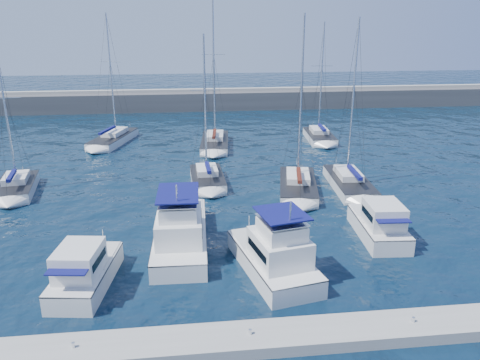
{
  "coord_description": "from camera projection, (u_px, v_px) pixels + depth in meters",
  "views": [
    {
      "loc": [
        -2.62,
        -29.16,
        14.45
      ],
      "look_at": [
        1.32,
        4.23,
        3.0
      ],
      "focal_mm": 35.0,
      "sensor_mm": 36.0,
      "label": 1
    }
  ],
  "objects": [
    {
      "name": "sailboat_mid_e",
      "position": [
        349.0,
        182.0,
        42.56
      ],
      "size": [
        3.69,
        8.73,
        15.16
      ],
      "rotation": [
        0.0,
        0.0,
        -0.07
      ],
      "color": "silver",
      "rests_on": "ground"
    },
    {
      "name": "sailboat_back_a",
      "position": [
        114.0,
        139.0,
        58.41
      ],
      "size": [
        5.51,
        9.88,
        15.75
      ],
      "rotation": [
        0.0,
        0.0,
        -0.28
      ],
      "color": "silver",
      "rests_on": "ground"
    },
    {
      "name": "breakwater",
      "position": [
        200.0,
        103.0,
        80.91
      ],
      "size": [
        160.0,
        6.0,
        4.45
      ],
      "color": "#424244",
      "rests_on": "ground"
    },
    {
      "name": "dock_cleat_near_stbd",
      "position": [
        413.0,
        319.0,
        22.68
      ],
      "size": [
        0.16,
        0.16,
        0.25
      ],
      "primitive_type": "cylinder",
      "color": "silver",
      "rests_on": "dock"
    },
    {
      "name": "sailboat_back_c",
      "position": [
        319.0,
        136.0,
        59.57
      ],
      "size": [
        3.65,
        7.8,
        14.78
      ],
      "rotation": [
        0.0,
        0.0,
        -0.08
      ],
      "color": "silver",
      "rests_on": "ground"
    },
    {
      "name": "ground",
      "position": [
        228.0,
        241.0,
        32.37
      ],
      "size": [
        220.0,
        220.0,
        0.0
      ],
      "primitive_type": "plane",
      "color": "black",
      "rests_on": "ground"
    },
    {
      "name": "motor_yacht_stbd_inner",
      "position": [
        275.0,
        257.0,
        27.88
      ],
      "size": [
        4.88,
        8.32,
        4.69
      ],
      "rotation": [
        0.0,
        0.0,
        0.21
      ],
      "color": "silver",
      "rests_on": "ground"
    },
    {
      "name": "dock_cleat_centre",
      "position": [
        250.0,
        332.0,
        21.79
      ],
      "size": [
        0.16,
        0.16,
        0.25
      ],
      "primitive_type": "cylinder",
      "color": "silver",
      "rests_on": "dock"
    },
    {
      "name": "motor_yacht_port_outer",
      "position": [
        84.0,
        273.0,
        26.46
      ],
      "size": [
        3.51,
        6.61,
        3.2
      ],
      "rotation": [
        0.0,
        0.0,
        -0.14
      ],
      "color": "silver",
      "rests_on": "ground"
    },
    {
      "name": "sailboat_mid_d",
      "position": [
        298.0,
        185.0,
        41.8
      ],
      "size": [
        4.79,
        8.98,
        15.44
      ],
      "rotation": [
        0.0,
        0.0,
        -0.2
      ],
      "color": "silver",
      "rests_on": "ground"
    },
    {
      "name": "motor_yacht_port_inner",
      "position": [
        180.0,
        232.0,
        31.18
      ],
      "size": [
        3.72,
        10.48,
        4.69
      ],
      "rotation": [
        0.0,
        0.0,
        -0.03
      ],
      "color": "silver",
      "rests_on": "ground"
    },
    {
      "name": "dock",
      "position": [
        250.0,
        339.0,
        21.93
      ],
      "size": [
        40.0,
        2.2,
        0.6
      ],
      "primitive_type": "cube",
      "color": "gray",
      "rests_on": "ground"
    },
    {
      "name": "sailboat_mid_a",
      "position": [
        16.0,
        187.0,
        41.41
      ],
      "size": [
        4.06,
        7.25,
        13.19
      ],
      "rotation": [
        0.0,
        0.0,
        0.15
      ],
      "color": "silver",
      "rests_on": "ground"
    },
    {
      "name": "sailboat_back_b",
      "position": [
        215.0,
        142.0,
        56.6
      ],
      "size": [
        4.05,
        9.46,
        17.38
      ],
      "rotation": [
        0.0,
        0.0,
        -0.1
      ],
      "color": "silver",
      "rests_on": "ground"
    },
    {
      "name": "dock_cleat_near_port",
      "position": [
        73.0,
        345.0,
        20.9
      ],
      "size": [
        0.16,
        0.16,
        0.25
      ],
      "primitive_type": "cylinder",
      "color": "silver",
      "rests_on": "dock"
    },
    {
      "name": "motor_yacht_stbd_outer",
      "position": [
        380.0,
        226.0,
        32.57
      ],
      "size": [
        3.18,
        6.47,
        3.2
      ],
      "rotation": [
        0.0,
        0.0,
        -0.07
      ],
      "color": "silver",
      "rests_on": "ground"
    },
    {
      "name": "sailboat_mid_c",
      "position": [
        207.0,
        178.0,
        43.6
      ],
      "size": [
        3.17,
        6.84,
        13.79
      ],
      "rotation": [
        0.0,
        0.0,
        0.03
      ],
      "color": "silver",
      "rests_on": "ground"
    }
  ]
}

